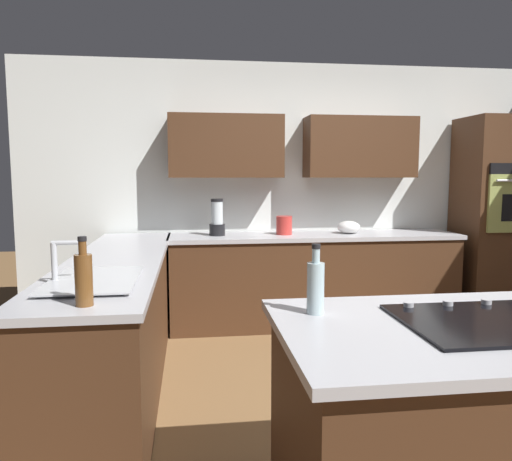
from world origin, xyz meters
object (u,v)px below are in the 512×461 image
sink_unit (92,279)px  mixing_bowl (349,227)px  dish_soap_bottle (84,278)px  oil_bottle (316,286)px  cooktop (498,321)px  kettle (284,225)px  blender (217,220)px  wall_oven (499,219)px

sink_unit → mixing_bowl: sink_unit is taller
dish_soap_bottle → oil_bottle: 1.02m
cooktop → kettle: kettle is taller
sink_unit → blender: bearing=-111.3°
wall_oven → mixing_bowl: (1.60, -0.01, -0.07)m
blender → dish_soap_bottle: (0.72, 2.47, -0.02)m
wall_oven → dish_soap_bottle: (3.62, 2.47, -0.00)m
cooktop → oil_bottle: bearing=-18.0°
wall_oven → kettle: size_ratio=11.47×
wall_oven → cooktop: size_ratio=2.70×
sink_unit → cooktop: size_ratio=0.92×
blender → wall_oven: bearing=179.9°
kettle → dish_soap_bottle: (1.37, 2.47, 0.04)m
kettle → dish_soap_bottle: 2.83m
sink_unit → blender: blender is taller
mixing_bowl → oil_bottle: size_ratio=0.76×
wall_oven → sink_unit: (3.68, 1.99, -0.11)m
blender → mixing_bowl: bearing=180.0°
blender → mixing_bowl: size_ratio=1.55×
sink_unit → dish_soap_bottle: dish_soap_bottle is taller
sink_unit → blender: (-0.78, -1.99, 0.13)m
dish_soap_bottle → oil_bottle: size_ratio=1.05×
dish_soap_bottle → blender: bearing=-106.2°
cooktop → mixing_bowl: mixing_bowl is taller
cooktop → blender: 3.10m
oil_bottle → blender: bearing=-84.4°
mixing_bowl → dish_soap_bottle: bearing=50.8°
cooktop → sink_unit: bearing=-29.0°
wall_oven → blender: 2.90m
wall_oven → sink_unit: wall_oven is taller
cooktop → oil_bottle: 0.73m
kettle → oil_bottle: bearing=82.0°
sink_unit → mixing_bowl: (-2.08, -1.99, 0.04)m
wall_oven → kettle: 2.25m
kettle → dish_soap_bottle: bearing=61.0°
sink_unit → oil_bottle: 1.28m
dish_soap_bottle → sink_unit: bearing=-83.0°
wall_oven → dish_soap_bottle: size_ratio=6.62×
sink_unit → cooktop: bearing=151.0°
kettle → dish_soap_bottle: dish_soap_bottle is taller
mixing_bowl → kettle: 0.65m
blender → kettle: (-0.65, 0.00, -0.06)m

